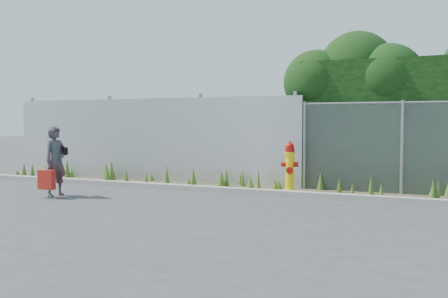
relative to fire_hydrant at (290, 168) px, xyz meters
name	(u,v)px	position (x,y,z in m)	size (l,w,h in m)	color
ground	(209,206)	(-0.86, -2.42, -0.56)	(80.00, 80.00, 0.00)	#3B3B3D
curb	(244,191)	(-0.86, -0.62, -0.50)	(16.00, 0.22, 0.12)	gray
weed_strip	(234,183)	(-1.34, 0.01, -0.42)	(16.00, 1.26, 0.53)	#463D28
corrugated_fence	(146,140)	(-4.11, 0.59, 0.55)	(8.50, 0.21, 2.30)	#B7BABE
fire_hydrant	(290,168)	(0.00, 0.00, 0.00)	(0.38, 0.34, 1.15)	yellow
woman	(56,161)	(-4.40, -2.53, 0.19)	(0.54, 0.36, 1.49)	#0E5A58
red_tote_bag	(47,180)	(-4.39, -2.83, -0.17)	(0.37, 0.13, 0.48)	#A90922
black_shoulder_bag	(64,151)	(-4.33, -2.36, 0.40)	(0.22, 0.09, 0.16)	black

